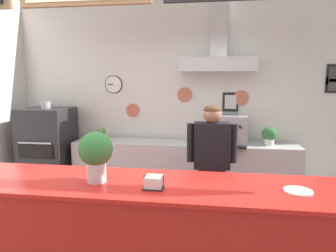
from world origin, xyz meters
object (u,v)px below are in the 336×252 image
potted_oregano (269,135)px  potted_basil (102,133)px  shop_worker (211,168)px  espresso_machine (228,130)px  pizza_oven (49,154)px  condiment_plate (298,191)px  basil_vase (96,154)px  napkin_holder (154,183)px

potted_oregano → potted_basil: 2.48m
shop_worker → potted_basil: bearing=-34.7°
shop_worker → espresso_machine: size_ratio=2.79×
pizza_oven → espresso_machine: pizza_oven is taller
potted_oregano → potted_basil: bearing=179.7°
pizza_oven → potted_basil: (0.83, 0.12, 0.33)m
espresso_machine → potted_oregano: espresso_machine is taller
potted_oregano → potted_basil: potted_oregano is taller
pizza_oven → shop_worker: shop_worker is taller
potted_basil → shop_worker: bearing=-31.7°
pizza_oven → condiment_plate: 3.79m
condiment_plate → basil_vase: bearing=-179.9°
espresso_machine → potted_basil: espresso_machine is taller
shop_worker → potted_oregano: bearing=-130.8°
pizza_oven → basil_vase: bearing=-52.5°
potted_oregano → basil_vase: (-1.67, -2.24, 0.21)m
potted_basil → napkin_holder: bearing=-61.2°
shop_worker → potted_basil: (-1.68, 1.04, 0.18)m
espresso_machine → pizza_oven: bearing=-178.2°
shop_worker → basil_vase: shop_worker is taller
shop_worker → potted_basil: shop_worker is taller
condiment_plate → basil_vase: size_ratio=0.51×
pizza_oven → condiment_plate: pizza_oven is taller
shop_worker → espresso_machine: shop_worker is taller
espresso_machine → condiment_plate: 2.25m
potted_oregano → basil_vase: basil_vase is taller
espresso_machine → basil_vase: size_ratio=1.45×
espresso_machine → napkin_holder: (-0.63, -2.29, -0.03)m
shop_worker → napkin_holder: shop_worker is taller
napkin_holder → potted_basil: bearing=118.8°
espresso_machine → condiment_plate: size_ratio=2.86×
potted_oregano → basil_vase: bearing=-126.8°
shop_worker → potted_basil: 1.99m
shop_worker → condiment_plate: size_ratio=7.96×
pizza_oven → napkin_holder: 3.07m
napkin_holder → basil_vase: (-0.46, 0.07, 0.18)m
shop_worker → espresso_machine: (0.22, 1.01, 0.28)m
shop_worker → napkin_holder: (-0.41, -1.28, 0.24)m
napkin_holder → condiment_plate: bearing=4.1°
condiment_plate → potted_basil: bearing=135.6°
basil_vase → espresso_machine: bearing=63.9°
napkin_holder → espresso_machine: bearing=74.7°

